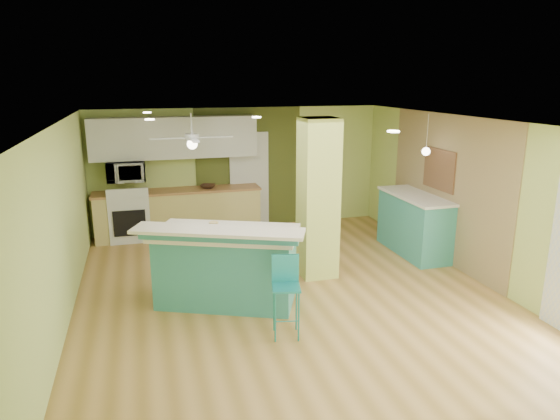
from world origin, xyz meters
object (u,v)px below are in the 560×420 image
object	(u,v)px
side_counter	(415,224)
fruit_bowl	(208,186)
canister	(214,228)
bar_stool	(286,283)
peninsula	(227,265)

from	to	relation	value
side_counter	fruit_bowl	bearing A→B (deg)	147.50
fruit_bowl	canister	world-z (taller)	canister
bar_stool	peninsula	bearing A→B (deg)	127.74
canister	bar_stool	bearing A→B (deg)	-56.64
peninsula	bar_stool	size ratio (longest dim) A/B	2.38
peninsula	bar_stool	bearing A→B (deg)	-40.83
side_counter	canister	xyz separation A→B (m)	(-3.78, -1.16, 0.57)
side_counter	canister	distance (m)	4.00
peninsula	fruit_bowl	xyz separation A→B (m)	(0.21, 3.29, 0.43)
peninsula	bar_stool	world-z (taller)	peninsula
fruit_bowl	peninsula	bearing A→B (deg)	-93.58
canister	peninsula	bearing A→B (deg)	14.78
peninsula	side_counter	world-z (taller)	peninsula
fruit_bowl	canister	size ratio (longest dim) A/B	1.86
bar_stool	fruit_bowl	bearing A→B (deg)	106.28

